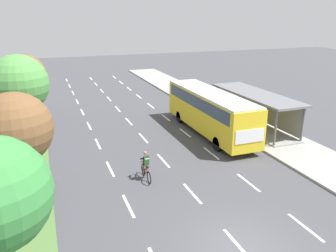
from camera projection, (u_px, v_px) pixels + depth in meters
name	position (u px, v px, depth m)	size (l,w,h in m)	color
ground_plane	(240.00, 248.00, 13.86)	(140.00, 140.00, 0.00)	#424247
median_strip	(29.00, 126.00, 28.86)	(2.60, 52.00, 0.12)	#4C7038
sidewalk_right	(213.00, 107.00, 34.71)	(4.50, 52.00, 0.15)	gray
lane_divider_left	(89.00, 126.00, 29.01)	(0.14, 47.71, 0.01)	white
lane_divider_center	(129.00, 121.00, 30.18)	(0.14, 47.71, 0.01)	white
lane_divider_right	(166.00, 117.00, 31.35)	(0.14, 47.71, 0.01)	white
bus_shelter	(258.00, 107.00, 27.83)	(2.90, 9.47, 2.86)	gray
bus	(210.00, 108.00, 26.58)	(2.54, 11.29, 3.37)	yellow
cyclist	(146.00, 167.00, 19.36)	(0.46, 1.82, 1.71)	black
median_tree_second	(15.00, 129.00, 15.90)	(3.49, 3.49, 5.60)	brown
median_tree_third	(19.00, 84.00, 22.06)	(3.84, 3.84, 6.57)	brown
median_tree_fourth	(24.00, 77.00, 28.72)	(3.76, 3.76, 5.83)	brown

